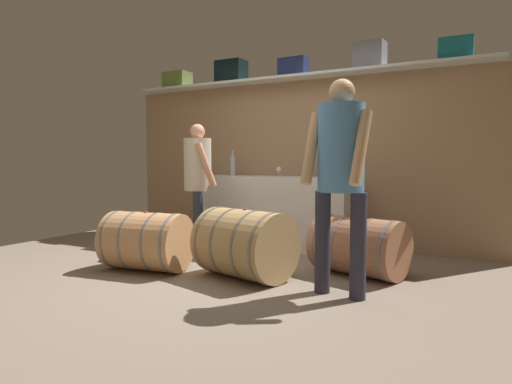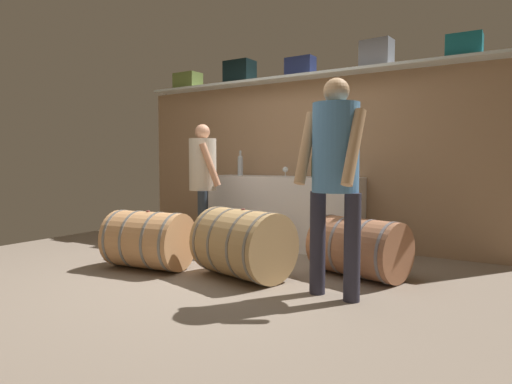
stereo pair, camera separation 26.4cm
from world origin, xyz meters
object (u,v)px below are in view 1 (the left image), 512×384
object	(u,v)px
wine_barrel_far	(147,241)
toolcase_teal	(456,50)
toolcase_navy	(293,67)
wine_bottle_dark	(309,165)
work_cabinet	(275,211)
wine_barrel_near	(359,246)
toolcase_olive	(177,80)
toolcase_black	(231,72)
winemaker_pouring	(341,164)
wine_barrel_flank	(245,244)
toolcase_grey	(370,56)
wine_glass	(279,170)
visitor_tasting	(198,174)
tasting_cup	(355,214)
wine_bottle_clear	(233,165)

from	to	relation	value
wine_barrel_far	toolcase_teal	bearing A→B (deg)	29.08
toolcase_navy	wine_bottle_dark	distance (m)	1.28
work_cabinet	wine_barrel_near	xyz separation A→B (m)	(1.34, -0.92, -0.17)
toolcase_olive	toolcase_navy	distance (m)	1.85
toolcase_olive	toolcase_navy	world-z (taller)	toolcase_navy
toolcase_black	toolcase_navy	world-z (taller)	toolcase_black
toolcase_navy	winemaker_pouring	distance (m)	2.53
wine_barrel_flank	winemaker_pouring	world-z (taller)	winemaker_pouring
toolcase_grey	work_cabinet	xyz separation A→B (m)	(-1.11, -0.22, -1.85)
toolcase_teal	wine_glass	distance (m)	2.38
toolcase_olive	toolcase_teal	distance (m)	3.74
toolcase_olive	wine_barrel_flank	xyz separation A→B (m)	(2.15, -1.74, -1.94)
toolcase_navy	work_cabinet	xyz separation A→B (m)	(-0.14, -0.22, -1.82)
wine_bottle_dark	visitor_tasting	xyz separation A→B (m)	(-1.06, -0.81, -0.11)
tasting_cup	wine_barrel_far	bearing A→B (deg)	-156.52
toolcase_navy	wine_bottle_clear	world-z (taller)	toolcase_navy
toolcase_teal	winemaker_pouring	distance (m)	2.31
wine_bottle_dark	wine_barrel_flank	bearing A→B (deg)	-90.12
wine_barrel_flank	wine_barrel_far	bearing A→B (deg)	-154.46
winemaker_pouring	wine_bottle_dark	bearing A→B (deg)	-53.03
visitor_tasting	wine_barrel_far	bearing A→B (deg)	-33.11
toolcase_olive	visitor_tasting	distance (m)	2.00
work_cabinet	winemaker_pouring	bearing A→B (deg)	-49.85
wine_barrel_near	wine_barrel_far	size ratio (longest dim) A/B	1.10
winemaker_pouring	toolcase_grey	bearing A→B (deg)	-74.37
toolcase_olive	wine_barrel_near	distance (m)	3.81
toolcase_teal	wine_bottle_dark	bearing A→B (deg)	-173.98
wine_barrel_far	tasting_cup	xyz separation A→B (m)	(1.86, 0.81, 0.29)
toolcase_navy	tasting_cup	distance (m)	2.34
wine_bottle_clear	tasting_cup	bearing A→B (deg)	-26.50
toolcase_black	tasting_cup	xyz separation A→B (m)	(2.08, -1.14, -1.71)
wine_bottle_dark	toolcase_teal	bearing A→B (deg)	7.45
wine_bottle_clear	wine_barrel_near	size ratio (longest dim) A/B	0.35
toolcase_grey	work_cabinet	world-z (taller)	toolcase_grey
work_cabinet	wine_barrel_far	distance (m)	1.82
toolcase_olive	wine_bottle_clear	world-z (taller)	toolcase_olive
wine_bottle_clear	wine_glass	distance (m)	0.69
winemaker_pouring	visitor_tasting	distance (m)	2.16
wine_bottle_dark	wine_glass	distance (m)	0.42
visitor_tasting	toolcase_grey	bearing A→B (deg)	84.38
toolcase_olive	wine_glass	world-z (taller)	toolcase_olive
toolcase_navy	wine_barrel_flank	distance (m)	2.63
wine_glass	wine_barrel_near	distance (m)	1.76
wine_barrel_near	winemaker_pouring	bearing A→B (deg)	-71.41
wine_barrel_near	wine_barrel_far	bearing A→B (deg)	-141.74
wine_bottle_dark	wine_glass	size ratio (longest dim) A/B	2.68
toolcase_grey	wine_barrel_near	bearing A→B (deg)	-74.48
toolcase_navy	wine_bottle_dark	world-z (taller)	toolcase_navy
toolcase_navy	tasting_cup	world-z (taller)	toolcase_navy
wine_bottle_dark	toolcase_olive	bearing A→B (deg)	174.52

